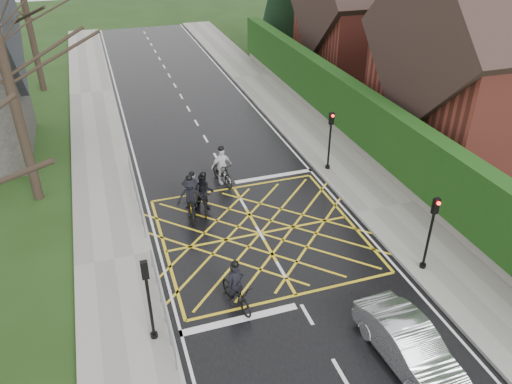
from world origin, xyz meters
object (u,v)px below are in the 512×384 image
cyclist_back (204,196)px  cyclist_rear (236,291)px  cyclist_front (222,170)px  car (409,345)px  cyclist_mid (191,201)px  cyclist_lead (193,194)px

cyclist_back → cyclist_rear: bearing=-82.3°
cyclist_front → car: size_ratio=0.51×
cyclist_front → cyclist_mid: bearing=-143.3°
cyclist_lead → cyclist_rear: bearing=-70.1°
cyclist_mid → cyclist_front: (2.05, 2.41, -0.01)m
cyclist_mid → cyclist_front: 3.17m
cyclist_rear → cyclist_back: cyclist_back is taller
cyclist_lead → cyclist_mid: bearing=-88.7°
cyclist_rear → cyclist_back: bearing=72.8°
cyclist_rear → cyclist_mid: size_ratio=0.93×
cyclist_rear → cyclist_back: size_ratio=0.99×
cyclist_back → car: cyclist_back is taller
cyclist_front → cyclist_lead: bearing=-151.0°
cyclist_lead → car: cyclist_lead is taller
cyclist_rear → cyclist_lead: bearing=76.4°
cyclist_back → car: 10.95m
car → cyclist_lead: bearing=107.2°
cyclist_rear → cyclist_front: bearing=64.3°
cyclist_rear → cyclist_front: size_ratio=0.97×
cyclist_back → cyclist_mid: (-0.66, -0.24, 0.00)m
car → cyclist_mid: bearing=110.1°
cyclist_front → car: bearing=-91.5°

